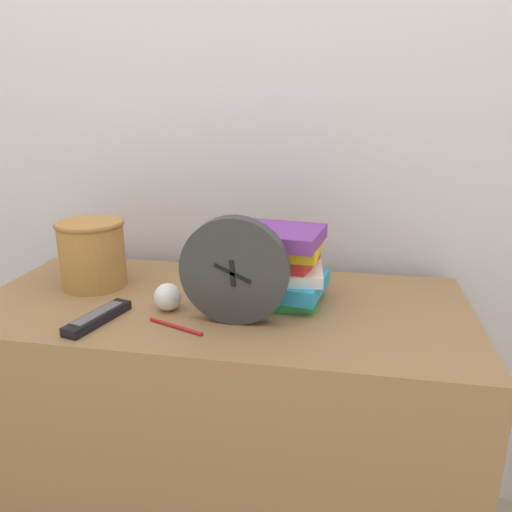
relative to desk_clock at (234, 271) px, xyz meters
name	(u,v)px	position (x,y,z in m)	size (l,w,h in m)	color
wall_back	(248,99)	(-0.06, 0.45, 0.35)	(6.00, 0.04, 2.40)	silver
desk	(223,433)	(-0.06, 0.10, -0.49)	(1.16, 0.55, 0.74)	olive
desk_clock	(234,271)	(0.00, 0.00, 0.00)	(0.23, 0.04, 0.23)	#333333
book_stack	(272,263)	(0.06, 0.15, -0.03)	(0.27, 0.22, 0.18)	green
basket	(92,252)	(-0.41, 0.15, -0.03)	(0.17, 0.17, 0.17)	#B27A3D
tv_remote	(98,318)	(-0.29, -0.06, -0.11)	(0.08, 0.18, 0.02)	black
crumpled_paper_ball	(168,297)	(-0.16, 0.04, -0.09)	(0.06, 0.06, 0.06)	white
pen	(176,326)	(-0.12, -0.05, -0.11)	(0.13, 0.06, 0.01)	#B21E1E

